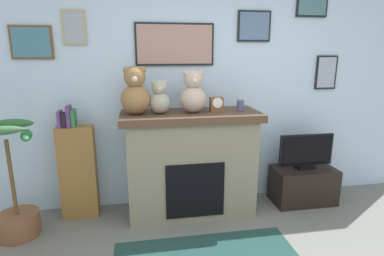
% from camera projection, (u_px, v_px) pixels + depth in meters
% --- Properties ---
extents(back_wall, '(5.20, 0.15, 2.60)m').
position_uv_depth(back_wall, '(215.00, 90.00, 3.57)').
color(back_wall, silver).
rests_on(back_wall, ground_plane).
extents(fireplace, '(1.45, 0.62, 1.13)m').
position_uv_depth(fireplace, '(191.00, 162.00, 3.36)').
color(fireplace, gray).
rests_on(fireplace, ground_plane).
extents(bookshelf, '(0.37, 0.16, 1.22)m').
position_uv_depth(bookshelf, '(78.00, 170.00, 3.25)').
color(bookshelf, brown).
rests_on(bookshelf, ground_plane).
extents(potted_plant, '(0.54, 0.51, 1.13)m').
position_uv_depth(potted_plant, '(15.00, 198.00, 2.93)').
color(potted_plant, brown).
rests_on(potted_plant, ground_plane).
extents(tv_stand, '(0.72, 0.40, 0.42)m').
position_uv_depth(tv_stand, '(303.00, 185.00, 3.65)').
color(tv_stand, black).
rests_on(tv_stand, ground_plane).
extents(television, '(0.64, 0.14, 0.41)m').
position_uv_depth(television, '(306.00, 152.00, 3.55)').
color(television, black).
rests_on(television, tv_stand).
extents(candle_jar, '(0.08, 0.08, 0.12)m').
position_uv_depth(candle_jar, '(240.00, 105.00, 3.28)').
color(candle_jar, '#4C517A').
rests_on(candle_jar, fireplace).
extents(mantel_clock, '(0.13, 0.10, 0.15)m').
position_uv_depth(mantel_clock, '(216.00, 104.00, 3.23)').
color(mantel_clock, brown).
rests_on(mantel_clock, fireplace).
extents(teddy_bear_grey, '(0.30, 0.30, 0.48)m').
position_uv_depth(teddy_bear_grey, '(135.00, 93.00, 3.06)').
color(teddy_bear_grey, olive).
rests_on(teddy_bear_grey, fireplace).
extents(teddy_bear_brown, '(0.21, 0.21, 0.35)m').
position_uv_depth(teddy_bear_brown, '(160.00, 98.00, 3.12)').
color(teddy_bear_brown, '#A29F91').
rests_on(teddy_bear_brown, fireplace).
extents(teddy_bear_tan, '(0.27, 0.27, 0.44)m').
position_uv_depth(teddy_bear_tan, '(193.00, 93.00, 3.17)').
color(teddy_bear_tan, '#BEA693').
rests_on(teddy_bear_tan, fireplace).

